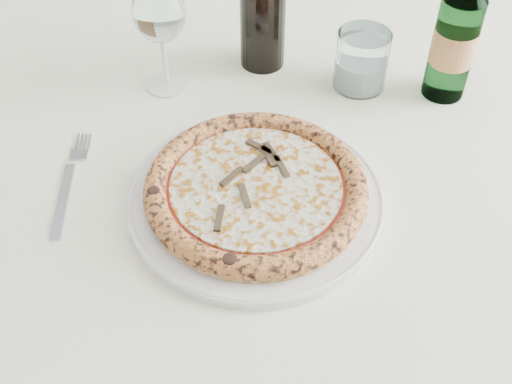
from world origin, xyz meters
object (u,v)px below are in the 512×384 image
(chair_far, at_px, (277,4))
(pizza, at_px, (256,189))
(plate, at_px, (256,198))
(dining_table, at_px, (259,191))
(tumbler, at_px, (361,63))
(beer_bottle, at_px, (456,37))
(wine_glass, at_px, (159,15))

(chair_far, relative_size, pizza, 3.34)
(plate, height_order, pizza, pizza)
(plate, bearing_deg, dining_table, 90.00)
(dining_table, relative_size, tumbler, 18.13)
(chair_far, xyz_separation_m, pizza, (-0.02, -0.88, 0.25))
(chair_far, distance_m, beer_bottle, 0.76)
(plate, xyz_separation_m, wine_glass, (-0.15, 0.24, 0.11))
(beer_bottle, bearing_deg, wine_glass, -179.77)
(chair_far, xyz_separation_m, beer_bottle, (0.26, -0.64, 0.32))
(dining_table, bearing_deg, tumbler, 46.79)
(dining_table, distance_m, pizza, 0.15)
(dining_table, bearing_deg, wine_glass, 136.07)
(wine_glass, relative_size, tumbler, 1.92)
(dining_table, bearing_deg, chair_far, 88.85)
(chair_far, distance_m, tumbler, 0.69)
(chair_far, distance_m, plate, 0.91)
(tumbler, distance_m, beer_bottle, 0.14)
(chair_far, height_order, tumbler, chair_far)
(wine_glass, bearing_deg, chair_far, 75.95)
(pizza, relative_size, tumbler, 3.13)
(beer_bottle, bearing_deg, dining_table, -152.46)
(plate, height_order, beer_bottle, beer_bottle)
(dining_table, relative_size, wine_glass, 9.46)
(plate, relative_size, tumbler, 3.65)
(tumbler, bearing_deg, wine_glass, -176.81)
(pizza, bearing_deg, beer_bottle, 41.65)
(plate, xyz_separation_m, beer_bottle, (0.27, 0.24, 0.09))
(wine_glass, bearing_deg, pizza, -58.80)
(chair_far, xyz_separation_m, plate, (-0.02, -0.88, 0.23))
(chair_far, bearing_deg, tumbler, -78.20)
(pizza, height_order, tumbler, tumbler)
(wine_glass, distance_m, beer_bottle, 0.42)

